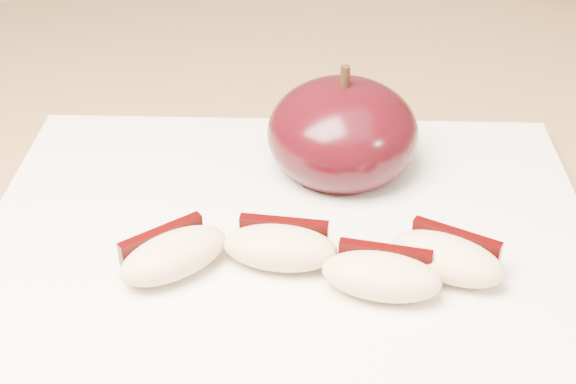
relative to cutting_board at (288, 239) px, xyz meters
name	(u,v)px	position (x,y,z in m)	size (l,w,h in m)	color
back_cabinet	(175,151)	(0.08, 0.80, -0.44)	(2.40, 0.62, 0.94)	silver
cutting_board	(288,239)	(0.00, 0.00, 0.00)	(0.33, 0.24, 0.01)	silver
apple_half	(343,133)	(0.05, 0.05, 0.03)	(0.10, 0.10, 0.07)	black
apple_wedge_a	(172,254)	(-0.07, -0.01, 0.02)	(0.06, 0.04, 0.02)	#D6BC87
apple_wedge_b	(281,246)	(-0.01, -0.02, 0.02)	(0.06, 0.05, 0.02)	#D6BC87
apple_wedge_c	(382,275)	(0.03, -0.06, 0.02)	(0.06, 0.05, 0.02)	#D6BC87
apple_wedge_d	(448,257)	(0.06, -0.06, 0.02)	(0.06, 0.06, 0.02)	#D6BC87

